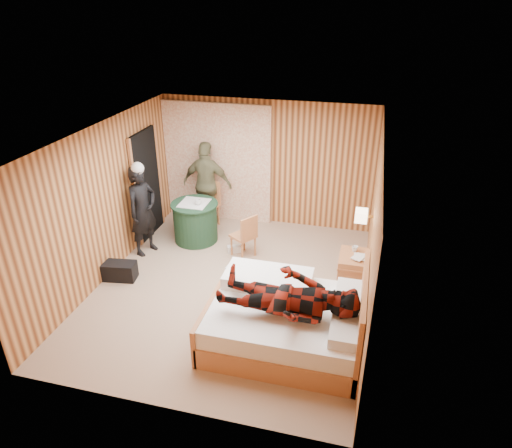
% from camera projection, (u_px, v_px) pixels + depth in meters
% --- Properties ---
extents(floor, '(4.20, 5.00, 0.01)m').
position_uv_depth(floor, '(231.00, 287.00, 7.39)').
color(floor, tan).
rests_on(floor, ground).
extents(ceiling, '(4.20, 5.00, 0.01)m').
position_uv_depth(ceiling, '(226.00, 136.00, 6.26)').
color(ceiling, silver).
rests_on(ceiling, wall_back).
extents(wall_back, '(4.20, 0.02, 2.50)m').
position_uv_depth(wall_back, '(267.00, 164.00, 8.99)').
color(wall_back, tan).
rests_on(wall_back, floor).
extents(wall_left, '(0.02, 5.00, 2.50)m').
position_uv_depth(wall_left, '(104.00, 203.00, 7.29)').
color(wall_left, tan).
rests_on(wall_left, floor).
extents(wall_right, '(0.02, 5.00, 2.50)m').
position_uv_depth(wall_right, '(373.00, 234.00, 6.36)').
color(wall_right, tan).
rests_on(wall_right, floor).
extents(curtain, '(2.20, 0.08, 2.40)m').
position_uv_depth(curtain, '(217.00, 163.00, 9.17)').
color(curtain, white).
rests_on(curtain, floor).
extents(doorway, '(0.06, 0.90, 2.05)m').
position_uv_depth(doorway, '(147.00, 185.00, 8.59)').
color(doorway, black).
rests_on(doorway, floor).
extents(wall_lamp, '(0.26, 0.24, 0.16)m').
position_uv_depth(wall_lamp, '(361.00, 216.00, 6.77)').
color(wall_lamp, gold).
rests_on(wall_lamp, wall_right).
extents(bed, '(2.07, 1.63, 1.12)m').
position_uv_depth(bed, '(288.00, 320.00, 6.13)').
color(bed, '#BF794E').
rests_on(bed, floor).
extents(nightstand, '(0.46, 0.62, 0.60)m').
position_uv_depth(nightstand, '(352.00, 271.00, 7.23)').
color(nightstand, '#BF794E').
rests_on(nightstand, floor).
extents(round_table, '(0.88, 0.88, 0.78)m').
position_uv_depth(round_table, '(195.00, 221.00, 8.62)').
color(round_table, '#1C3E23').
rests_on(round_table, floor).
extents(chair_far, '(0.53, 0.53, 0.93)m').
position_uv_depth(chair_far, '(209.00, 200.00, 9.15)').
color(chair_far, '#BF794E').
rests_on(chair_far, floor).
extents(chair_near, '(0.52, 0.52, 0.82)m').
position_uv_depth(chair_near, '(246.00, 233.00, 8.01)').
color(chair_near, '#BF794E').
rests_on(chair_near, floor).
extents(duffel_bag, '(0.57, 0.36, 0.30)m').
position_uv_depth(duffel_bag, '(120.00, 271.00, 7.53)').
color(duffel_bag, black).
rests_on(duffel_bag, floor).
extents(sneaker_left, '(0.32, 0.17, 0.14)m').
position_uv_depth(sneaker_left, '(235.00, 272.00, 7.67)').
color(sneaker_left, silver).
rests_on(sneaker_left, floor).
extents(sneaker_right, '(0.31, 0.21, 0.13)m').
position_uv_depth(sneaker_right, '(235.00, 249.00, 8.35)').
color(sneaker_right, silver).
rests_on(sneaker_right, floor).
extents(woman_standing, '(0.58, 0.70, 1.64)m').
position_uv_depth(woman_standing, '(143.00, 211.00, 8.03)').
color(woman_standing, black).
rests_on(woman_standing, floor).
extents(man_at_table, '(1.02, 0.45, 1.72)m').
position_uv_depth(man_at_table, '(207.00, 184.00, 9.05)').
color(man_at_table, '#6B6947').
rests_on(man_at_table, floor).
extents(man_on_bed, '(0.86, 0.67, 1.77)m').
position_uv_depth(man_on_bed, '(289.00, 289.00, 5.62)').
color(man_on_bed, maroon).
rests_on(man_on_bed, bed).
extents(book_lower, '(0.17, 0.23, 0.02)m').
position_uv_depth(book_lower, '(354.00, 256.00, 7.06)').
color(book_lower, silver).
rests_on(book_lower, nightstand).
extents(book_upper, '(0.25, 0.27, 0.02)m').
position_uv_depth(book_upper, '(354.00, 255.00, 7.05)').
color(book_upper, silver).
rests_on(book_upper, nightstand).
extents(cup_nightstand, '(0.12, 0.12, 0.09)m').
position_uv_depth(cup_nightstand, '(355.00, 249.00, 7.20)').
color(cup_nightstand, silver).
rests_on(cup_nightstand, nightstand).
extents(cup_table, '(0.15, 0.15, 0.10)m').
position_uv_depth(cup_table, '(198.00, 202.00, 8.36)').
color(cup_table, silver).
rests_on(cup_table, round_table).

